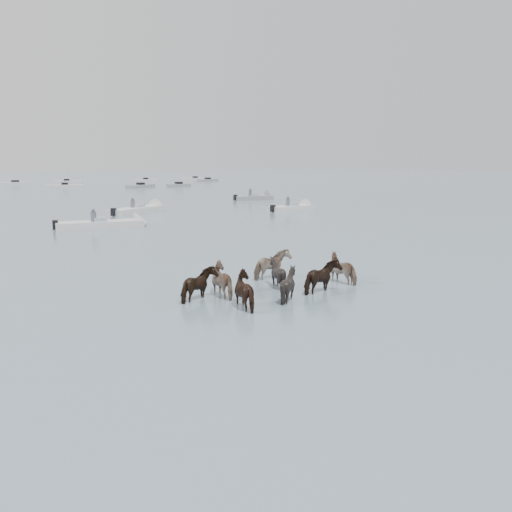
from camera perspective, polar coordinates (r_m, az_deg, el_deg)
ground at (r=18.07m, az=5.84°, el=-3.73°), size 400.00×400.00×0.00m
pony_herd at (r=17.59m, az=2.03°, el=-2.60°), size 7.17×3.70×1.29m
swimming_pony at (r=35.75m, az=-13.51°, el=3.27°), size 0.72×0.44×0.44m
motorboat_b at (r=35.84m, az=-15.54°, el=3.39°), size 6.17×3.14×1.92m
motorboat_c at (r=46.20m, az=-12.31°, el=5.05°), size 6.56×4.50×1.92m
motorboat_d at (r=46.60m, az=4.55°, el=5.31°), size 4.96×1.73×1.92m
motorboat_e at (r=59.33m, az=0.32°, el=6.45°), size 5.15×2.46×1.92m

